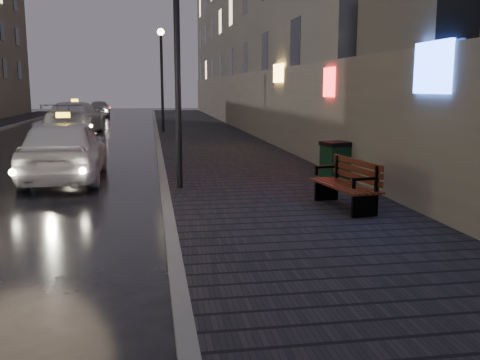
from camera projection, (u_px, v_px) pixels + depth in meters
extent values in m
plane|color=black|center=(52.00, 296.00, 6.36)|extent=(120.00, 120.00, 0.00)
cube|color=black|center=(204.00, 135.00, 27.39)|extent=(4.60, 58.00, 0.15)
cube|color=slate|center=(157.00, 135.00, 27.00)|extent=(0.20, 58.00, 0.15)
cube|color=#605B54|center=(251.00, 16.00, 30.70)|extent=(1.80, 50.00, 13.00)
cylinder|color=black|center=(178.00, 79.00, 12.04)|extent=(0.14, 0.14, 5.00)
cylinder|color=black|center=(162.00, 84.00, 27.59)|extent=(0.14, 0.14, 5.00)
sphere|color=#FFD88C|center=(161.00, 32.00, 27.15)|extent=(0.36, 0.36, 0.36)
cube|color=black|center=(365.00, 206.00, 9.62)|extent=(0.52, 0.13, 0.41)
cube|color=black|center=(377.00, 185.00, 9.62)|extent=(0.07, 0.07, 0.72)
cube|color=black|center=(363.00, 179.00, 9.52)|extent=(0.43, 0.11, 0.05)
cube|color=black|center=(326.00, 190.00, 11.07)|extent=(0.52, 0.13, 0.41)
cube|color=black|center=(337.00, 173.00, 11.07)|extent=(0.07, 0.07, 0.72)
cube|color=black|center=(325.00, 167.00, 10.97)|extent=(0.43, 0.11, 0.05)
cube|color=#441A0E|center=(345.00, 185.00, 10.30)|extent=(0.88, 1.92, 0.04)
cube|color=#441A0E|center=(357.00, 170.00, 10.32)|extent=(0.29, 1.84, 0.41)
cube|color=black|center=(335.00, 163.00, 13.49)|extent=(0.70, 0.70, 0.86)
cube|color=black|center=(336.00, 144.00, 13.41)|extent=(0.76, 0.76, 0.11)
imported|color=silver|center=(65.00, 149.00, 14.18)|extent=(2.06, 4.95, 1.67)
imported|color=silver|center=(76.00, 118.00, 28.62)|extent=(2.86, 6.10, 1.72)
imported|color=#9E9FA6|center=(99.00, 108.00, 45.40)|extent=(2.19, 4.35, 1.42)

